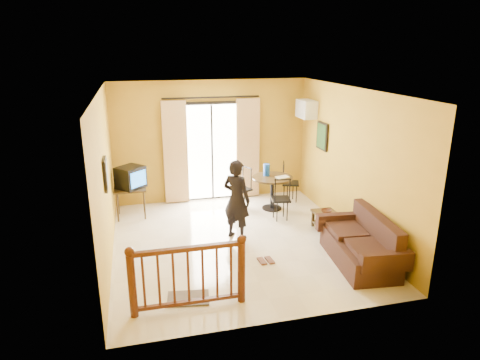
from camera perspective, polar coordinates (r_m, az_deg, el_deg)
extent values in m
plane|color=beige|center=(8.10, -0.39, -8.26)|extent=(5.00, 5.00, 0.00)
plane|color=white|center=(7.33, -0.44, 11.86)|extent=(5.00, 5.00, 0.00)
plane|color=#B78C23|center=(9.97, -3.83, 5.17)|extent=(4.50, 0.00, 4.50)
plane|color=#B78C23|center=(5.34, 5.99, -5.96)|extent=(4.50, 0.00, 4.50)
plane|color=#B78C23|center=(7.42, -17.55, 0.06)|extent=(0.00, 5.00, 5.00)
plane|color=#B78C23|center=(8.40, 14.68, 2.30)|extent=(0.00, 5.00, 5.00)
cube|color=black|center=(10.01, -3.79, 3.76)|extent=(1.34, 0.03, 2.34)
cube|color=white|center=(9.98, -3.75, 3.71)|extent=(1.20, 0.04, 2.20)
cube|color=black|center=(9.96, -3.73, 3.68)|extent=(0.04, 0.02, 2.20)
cube|color=beige|center=(9.81, -8.60, 3.61)|extent=(0.55, 0.08, 2.35)
cube|color=beige|center=(10.10, 1.05, 4.21)|extent=(0.55, 0.08, 2.35)
cylinder|color=black|center=(9.71, -3.85, 10.94)|extent=(2.20, 0.04, 0.04)
cube|color=black|center=(9.32, -14.47, -1.12)|extent=(0.66, 0.55, 0.04)
cylinder|color=black|center=(9.23, -16.02, -3.53)|extent=(0.04, 0.04, 0.63)
cylinder|color=black|center=(9.22, -12.62, -3.29)|extent=(0.04, 0.04, 0.63)
cylinder|color=black|center=(9.64, -15.96, -2.62)|extent=(0.04, 0.04, 0.63)
cylinder|color=black|center=(9.63, -12.72, -2.39)|extent=(0.04, 0.04, 0.63)
cube|color=black|center=(9.25, -14.40, 0.36)|extent=(0.69, 0.68, 0.46)
cube|color=#2A84FD|center=(9.08, -13.40, 0.12)|extent=(0.31, 0.29, 0.33)
cube|color=black|center=(7.18, -17.49, 0.76)|extent=(0.04, 0.42, 0.52)
cube|color=#4E4B43|center=(7.18, -17.29, 0.77)|extent=(0.01, 0.34, 0.44)
cylinder|color=black|center=(9.47, 4.35, 0.30)|extent=(0.90, 0.90, 0.04)
cylinder|color=black|center=(9.59, 4.30, -1.78)|extent=(0.08, 0.08, 0.73)
cylinder|color=black|center=(9.71, 4.25, -3.73)|extent=(0.44, 0.44, 0.03)
cylinder|color=#1344B9|center=(9.51, 3.57, 1.35)|extent=(0.14, 0.14, 0.27)
cube|color=white|center=(9.43, 5.65, 0.39)|extent=(0.31, 0.23, 0.02)
cube|color=white|center=(9.91, 8.86, 9.34)|extent=(0.30, 0.60, 0.40)
cube|color=gray|center=(9.86, 8.04, 9.33)|extent=(0.02, 0.56, 0.36)
cube|color=black|center=(9.46, 10.91, 5.77)|extent=(0.04, 0.50, 0.60)
cube|color=black|center=(9.45, 10.77, 5.76)|extent=(0.01, 0.42, 0.52)
cube|color=black|center=(8.55, 11.80, -4.74)|extent=(0.45, 0.80, 0.04)
cube|color=black|center=(8.64, 11.70, -6.17)|extent=(0.41, 0.76, 0.03)
cube|color=black|center=(8.24, 11.67, -6.87)|extent=(0.05, 0.05, 0.34)
cube|color=black|center=(8.40, 13.88, -6.56)|extent=(0.05, 0.05, 0.34)
cube|color=black|center=(8.84, 9.69, -5.05)|extent=(0.05, 0.05, 0.34)
cube|color=black|center=(8.98, 11.78, -4.80)|extent=(0.05, 0.05, 0.34)
imported|color=#522C1C|center=(8.63, 11.46, -4.11)|extent=(0.22, 0.22, 0.07)
cube|color=#321A13|center=(7.57, 15.54, -9.19)|extent=(0.97, 1.70, 0.41)
cube|color=#321A13|center=(7.57, 17.78, -6.43)|extent=(0.35, 1.63, 0.56)
cube|color=#321A13|center=(6.87, 18.93, -10.27)|extent=(0.82, 0.25, 0.30)
cube|color=#321A13|center=(8.10, 12.95, -5.42)|extent=(0.82, 0.25, 0.30)
cube|color=#321A13|center=(7.17, 16.72, -8.77)|extent=(0.62, 0.71, 0.10)
cube|color=#321A13|center=(7.73, 14.07, -6.59)|extent=(0.62, 0.71, 0.10)
imported|color=black|center=(8.01, -0.47, -2.61)|extent=(0.65, 0.66, 1.53)
cylinder|color=#471E0F|center=(6.03, -14.18, -13.59)|extent=(0.11, 0.11, 0.92)
cylinder|color=#471E0F|center=(6.17, 0.19, -12.23)|extent=(0.11, 0.11, 0.92)
sphere|color=#471E0F|center=(5.78, -14.55, -9.24)|extent=(0.13, 0.13, 0.13)
sphere|color=#471E0F|center=(5.93, 0.20, -7.94)|extent=(0.13, 0.13, 0.13)
cube|color=#471E0F|center=(5.83, -7.05, -9.10)|extent=(1.55, 0.08, 0.06)
cube|color=#471E0F|center=(6.24, -6.76, -15.85)|extent=(1.55, 0.06, 0.05)
cube|color=#594F47|center=(6.49, -6.91, -15.37)|extent=(0.65, 0.48, 0.02)
cube|color=#522C1C|center=(7.41, 2.94, -10.74)|extent=(0.12, 0.26, 0.03)
cube|color=#522C1C|center=(7.45, 3.99, -10.61)|extent=(0.12, 0.26, 0.03)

